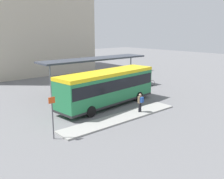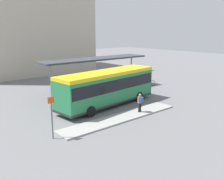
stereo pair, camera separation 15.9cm
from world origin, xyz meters
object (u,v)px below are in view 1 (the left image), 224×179
Objects in this scene: bicycle_red at (149,82)px; bicycle_black at (139,80)px; bicycle_blue at (144,81)px; platform_sign at (53,116)px; potted_planter_near_shelter at (104,90)px; city_bus at (108,86)px; pedestrian_waiting at (140,102)px; potted_planter_far_side at (65,97)px.

bicycle_red is 0.94× the size of bicycle_black.
platform_sign reaches higher than bicycle_blue.
potted_planter_near_shelter reaches higher than bicycle_black.
city_bus is 6.00× the size of bicycle_black.
potted_planter_far_side is at bearing 23.68° from pedestrian_waiting.
platform_sign is (-16.96, -8.44, 1.17)m from bicycle_black.
pedestrian_waiting reaches higher than potted_planter_near_shelter.
bicycle_blue is 7.63m from potted_planter_near_shelter.
platform_sign is at bearing -69.59° from bicycle_blue.
bicycle_red is at bearing 8.25° from bicycle_blue.
platform_sign is (-7.38, -3.39, -0.33)m from city_bus.
bicycle_red is 18.49m from platform_sign.
bicycle_blue is 0.97× the size of bicycle_black.
city_bus is at bearing -50.72° from potted_planter_far_side.
pedestrian_waiting reaches higher than potted_planter_far_side.
bicycle_black is 1.47× the size of potted_planter_near_shelter.
bicycle_black is 18.98m from platform_sign.
city_bus reaches higher than potted_planter_far_side.
city_bus is 8.83× the size of potted_planter_near_shelter.
pedestrian_waiting is (0.64, -3.51, -0.86)m from city_bus.
city_bus is at bearing 24.69° from platform_sign.
potted_planter_far_side reaches higher than bicycle_black.
bicycle_black is at bearing 8.32° from potted_planter_far_side.
pedestrian_waiting is at bearing -63.98° from potted_planter_far_side.
pedestrian_waiting is at bearing -85.88° from city_bus.
bicycle_red is at bearing 21.69° from platform_sign.
potted_planter_near_shelter is 4.71m from potted_planter_far_side.
bicycle_black is at bearing -0.99° from bicycle_red.
pedestrian_waiting reaches higher than bicycle_black.
pedestrian_waiting is 1.32× the size of potted_planter_near_shelter.
city_bus reaches higher than bicycle_blue.
bicycle_blue is 18.64m from platform_sign.
pedestrian_waiting is 11.47m from bicycle_red.
platform_sign is at bearing 104.26° from bicycle_red.
potted_planter_near_shelter is (-7.54, -1.15, 0.25)m from bicycle_blue.
bicycle_red is (9.76, 3.42, -1.53)m from city_bus.
potted_planter_near_shelter is 11.47m from platform_sign.
platform_sign is (-16.97, -7.63, 1.19)m from bicycle_blue.
bicycle_black reaches higher than bicycle_red.
city_bus is 6.37× the size of bicycle_red.
potted_planter_far_side is 0.43× the size of platform_sign.
platform_sign is at bearing 86.84° from pedestrian_waiting.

